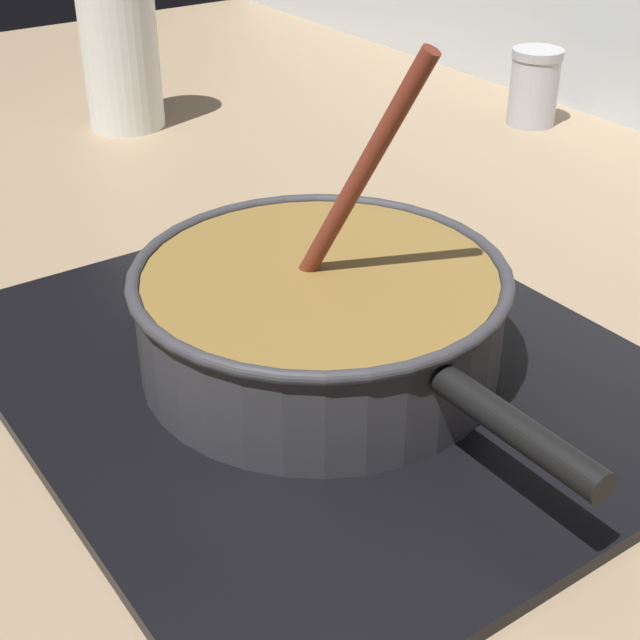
# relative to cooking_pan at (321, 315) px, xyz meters

# --- Properties ---
(ground) EXTENTS (2.40, 1.60, 0.04)m
(ground) POSITION_rel_cooking_pan_xyz_m (-0.13, -0.06, -0.08)
(ground) COLOR #9E8466
(hob_plate) EXTENTS (0.56, 0.48, 0.01)m
(hob_plate) POSITION_rel_cooking_pan_xyz_m (-0.00, -0.00, -0.05)
(hob_plate) COLOR black
(hob_plate) RESTS_ON ground
(burner_ring) EXTENTS (0.21, 0.21, 0.01)m
(burner_ring) POSITION_rel_cooking_pan_xyz_m (-0.00, -0.00, -0.04)
(burner_ring) COLOR #592D0C
(burner_ring) RESTS_ON hob_plate
(spare_burner) EXTENTS (0.15, 0.15, 0.01)m
(spare_burner) POSITION_rel_cooking_pan_xyz_m (-0.19, -0.00, -0.04)
(spare_burner) COLOR #262628
(spare_burner) RESTS_ON hob_plate
(cooking_pan) EXTENTS (0.44, 0.30, 0.27)m
(cooking_pan) POSITION_rel_cooking_pan_xyz_m (0.00, 0.00, 0.00)
(cooking_pan) COLOR #38383D
(cooking_pan) RESTS_ON hob_plate
(condiment_jar) EXTENTS (0.07, 0.07, 0.11)m
(condiment_jar) POSITION_rel_cooking_pan_xyz_m (-0.36, 0.62, -0.01)
(condiment_jar) COLOR silver
(condiment_jar) RESTS_ON ground
(paper_towel_roll) EXTENTS (0.10, 0.10, 0.24)m
(paper_towel_roll) POSITION_rel_cooking_pan_xyz_m (-0.68, 0.14, 0.06)
(paper_towel_roll) COLOR white
(paper_towel_roll) RESTS_ON ground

